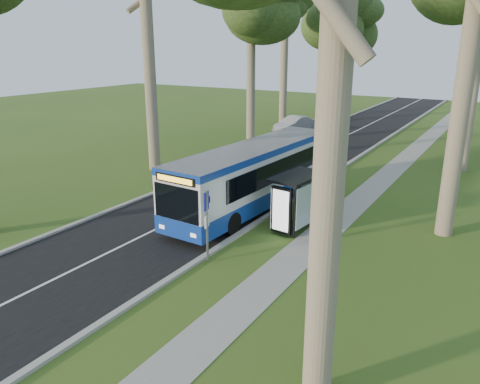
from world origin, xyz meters
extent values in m
plane|color=#36591B|center=(0.00, 0.00, 0.00)|extent=(120.00, 120.00, 0.00)
cube|color=black|center=(-3.50, 10.00, 0.01)|extent=(7.00, 100.00, 0.02)
cube|color=#9E9B93|center=(0.00, 10.00, 0.06)|extent=(0.25, 100.00, 0.12)
cube|color=#9E9B93|center=(-7.00, 10.00, 0.06)|extent=(0.25, 100.00, 0.12)
cube|color=white|center=(-3.50, 10.00, 0.02)|extent=(0.12, 100.00, 0.00)
cube|color=gray|center=(3.00, 10.00, 0.01)|extent=(1.50, 100.00, 0.02)
cube|color=silver|center=(-1.23, 4.90, 1.74)|extent=(3.04, 11.88, 2.80)
cube|color=#103496|center=(-1.23, 4.90, 0.74)|extent=(3.07, 11.91, 0.79)
cube|color=#103496|center=(-1.23, 4.90, 2.98)|extent=(3.07, 11.91, 0.31)
cube|color=black|center=(-1.23, -1.01, 1.86)|extent=(2.21, 0.16, 1.42)
cube|color=yellow|center=(-1.23, -1.04, 2.85)|extent=(1.77, 0.11, 0.22)
cube|color=black|center=(-1.23, -0.94, 0.49)|extent=(2.36, 0.24, 0.29)
cylinder|color=black|center=(-2.34, 1.27, 0.51)|extent=(0.33, 1.03, 1.02)
cylinder|color=black|center=(-0.12, 1.27, 0.51)|extent=(0.33, 1.03, 1.02)
cylinder|color=black|center=(-2.34, 8.33, 0.51)|extent=(0.33, 1.03, 1.02)
cylinder|color=black|center=(-0.12, 8.33, 0.51)|extent=(0.33, 1.03, 1.02)
cylinder|color=gray|center=(0.30, -1.51, 1.41)|extent=(0.09, 0.09, 2.81)
cube|color=#0C0F85|center=(0.30, -1.51, 2.42)|extent=(0.12, 0.39, 0.70)
cylinder|color=yellow|center=(0.27, -1.51, 2.59)|extent=(0.07, 0.25, 0.25)
cube|color=white|center=(0.30, -1.51, 1.63)|extent=(0.12, 0.34, 0.45)
cube|color=black|center=(2.26, 2.30, 1.15)|extent=(0.10, 0.10, 2.30)
cube|color=black|center=(2.26, 4.66, 1.15)|extent=(0.10, 0.10, 2.30)
cube|color=black|center=(1.69, 3.48, 2.36)|extent=(1.82, 2.96, 0.11)
cube|color=silver|center=(2.33, 3.48, 1.24)|extent=(0.30, 2.34, 1.84)
cube|color=black|center=(1.69, 2.19, 1.15)|extent=(0.98, 0.25, 2.03)
cube|color=white|center=(1.69, 2.11, 1.15)|extent=(0.78, 0.11, 1.80)
cube|color=black|center=(1.96, 3.76, 0.41)|extent=(0.53, 1.69, 0.06)
cylinder|color=black|center=(1.41, 7.98, 0.46)|extent=(0.51, 0.51, 0.91)
cylinder|color=black|center=(1.41, 7.98, 0.93)|extent=(0.55, 0.55, 0.05)
imported|color=silver|center=(-8.96, 24.79, 0.67)|extent=(2.84, 4.23, 1.34)
imported|color=#989BA0|center=(-8.24, 24.82, 0.75)|extent=(2.46, 4.75, 1.49)
cylinder|color=#7A6B56|center=(-10.50, 8.00, 6.55)|extent=(0.73, 0.73, 13.11)
cylinder|color=#7A6B56|center=(-9.00, 18.00, 5.51)|extent=(0.67, 0.67, 11.02)
cylinder|color=#7A6B56|center=(-11.00, 28.00, 6.66)|extent=(0.74, 0.74, 13.33)
cylinder|color=#7A6B56|center=(-8.50, 38.00, 5.12)|extent=(0.65, 0.65, 10.24)
ellipsoid|color=#293F18|center=(-8.50, 38.00, 10.53)|extent=(5.20, 5.20, 7.02)
cylinder|color=#7A6B56|center=(6.50, -6.00, 5.37)|extent=(0.67, 0.67, 10.75)
cylinder|color=#7A6B56|center=(7.50, 6.00, 6.15)|extent=(0.71, 0.71, 12.31)
cylinder|color=#7A6B56|center=(6.80, 18.00, 5.66)|extent=(0.68, 0.68, 11.32)
camera|label=1|loc=(9.61, -14.64, 7.87)|focal=35.00mm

